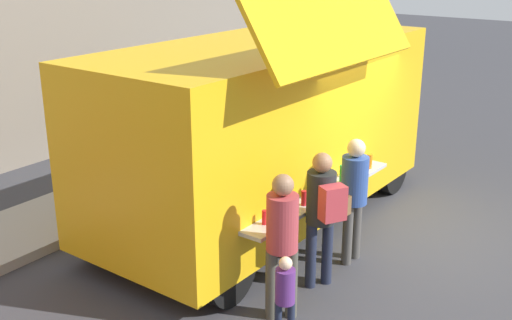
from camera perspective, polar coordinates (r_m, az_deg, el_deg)
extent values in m
plane|color=#38383D|center=(9.76, 13.62, -6.88)|extent=(60.00, 60.00, 0.00)
cube|color=#EDB115|center=(9.59, 0.83, 3.17)|extent=(6.01, 2.58, 2.52)
cube|color=#EDB115|center=(7.97, 7.29, 11.90)|extent=(3.29, 0.66, 0.91)
cube|color=black|center=(8.40, 4.94, 2.96)|extent=(3.12, 0.16, 1.13)
cube|color=#B7B7BC|center=(8.59, 5.98, -3.13)|extent=(3.29, 0.42, 0.05)
cylinder|color=red|center=(7.57, 0.77, -5.22)|extent=(0.06, 0.06, 0.18)
cylinder|color=black|center=(7.72, 2.44, -4.48)|extent=(0.07, 0.07, 0.24)
cylinder|color=green|center=(7.99, 2.91, -3.90)|extent=(0.08, 0.08, 0.18)
cylinder|color=red|center=(8.13, 4.36, -3.46)|extent=(0.07, 0.07, 0.20)
cylinder|color=black|center=(8.35, 5.02, -2.78)|extent=(0.07, 0.07, 0.22)
cylinder|color=silver|center=(8.56, 6.05, -2.35)|extent=(0.08, 0.08, 0.19)
cylinder|color=red|center=(8.77, 6.92, -1.86)|extent=(0.06, 0.06, 0.19)
cylinder|color=green|center=(8.94, 7.80, -1.26)|extent=(0.08, 0.08, 0.26)
cylinder|color=green|center=(9.17, 8.72, -1.05)|extent=(0.07, 0.07, 0.18)
cylinder|color=red|center=(9.39, 9.01, -0.48)|extent=(0.07, 0.07, 0.21)
cylinder|color=orange|center=(9.58, 10.24, -0.12)|extent=(0.08, 0.08, 0.22)
cube|color=black|center=(11.93, 9.20, 8.31)|extent=(0.12, 2.09, 1.11)
cylinder|color=black|center=(12.29, 2.95, 1.34)|extent=(0.90, 0.28, 0.90)
cylinder|color=black|center=(11.30, 12.08, -0.67)|extent=(0.90, 0.28, 0.90)
cylinder|color=black|center=(9.10, -13.34, -5.69)|extent=(0.90, 0.28, 0.90)
cylinder|color=black|center=(7.71, -2.68, -9.86)|extent=(0.90, 0.28, 0.90)
cylinder|color=#2C6237|center=(14.15, 1.94, 4.00)|extent=(0.60, 0.60, 1.03)
cylinder|color=#494743|center=(8.68, 8.28, -6.72)|extent=(0.14, 0.14, 0.87)
cylinder|color=#494743|center=(8.86, 9.05, -6.20)|extent=(0.14, 0.14, 0.87)
cylinder|color=#2C4A91|center=(8.48, 8.92, -1.81)|extent=(0.36, 0.36, 0.65)
sphere|color=beige|center=(8.33, 9.07, 1.08)|extent=(0.24, 0.24, 0.24)
cube|color=brown|center=(8.35, 7.84, -4.14)|extent=(0.22, 0.16, 0.25)
cylinder|color=#1F2439|center=(8.08, 4.99, -8.60)|extent=(0.14, 0.14, 0.88)
cylinder|color=#1F2439|center=(8.18, 6.45, -8.26)|extent=(0.14, 0.14, 0.88)
cylinder|color=#222527|center=(7.80, 5.91, -3.40)|extent=(0.36, 0.36, 0.66)
sphere|color=#A5754F|center=(7.64, 6.03, -0.24)|extent=(0.25, 0.25, 0.25)
cube|color=#BC373F|center=(7.57, 6.97, -3.89)|extent=(0.36, 0.32, 0.43)
cylinder|color=#4C4A3F|center=(7.42, 1.40, -11.18)|extent=(0.14, 0.14, 0.88)
cylinder|color=#4C4A3F|center=(7.45, 3.23, -11.07)|extent=(0.14, 0.14, 0.88)
cylinder|color=#AA3A41|center=(7.08, 2.40, -5.71)|extent=(0.36, 0.36, 0.66)
sphere|color=#9A7052|center=(6.90, 2.45, -2.28)|extent=(0.25, 0.25, 0.25)
cylinder|color=#582B76|center=(6.84, 2.66, -11.33)|extent=(0.22, 0.22, 0.39)
sphere|color=beige|center=(6.70, 2.70, -9.34)|extent=(0.15, 0.15, 0.15)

